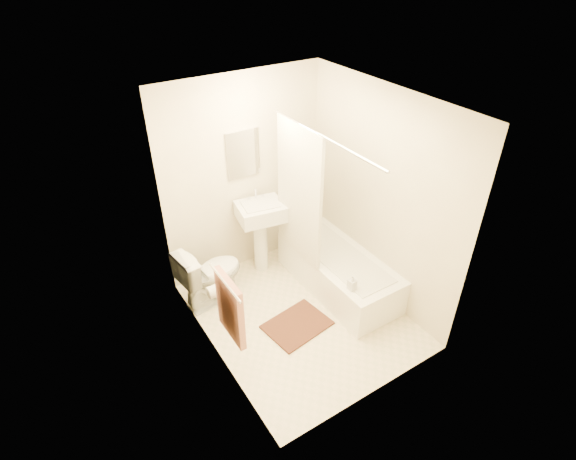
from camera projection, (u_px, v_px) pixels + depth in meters
floor at (300, 315)px, 5.02m from camera, size 2.40×2.40×0.00m
ceiling at (304, 103)px, 3.68m from camera, size 2.40×2.40×0.00m
wall_back at (244, 177)px, 5.19m from camera, size 2.00×0.02×2.40m
wall_left at (207, 259)px, 3.90m from camera, size 0.02×2.40×2.40m
wall_right at (379, 197)px, 4.79m from camera, size 0.02×2.40×2.40m
mirror at (243, 154)px, 5.01m from camera, size 0.40×0.03×0.55m
curtain_rod at (324, 137)px, 4.10m from camera, size 0.03×1.70×0.03m
shower_curtain at (299, 194)px, 4.82m from camera, size 0.04×0.80×1.55m
towel_bar at (224, 282)px, 3.80m from camera, size 0.02×0.60×0.02m
towel at (230, 308)px, 3.99m from camera, size 0.06×0.45×0.66m
toilet_paper at (213, 291)px, 4.29m from camera, size 0.11×0.12×0.12m
toilet at (211, 274)px, 5.03m from camera, size 0.80×0.52×0.73m
sink at (261, 235)px, 5.42m from camera, size 0.59×0.50×1.03m
bathtub at (338, 271)px, 5.30m from camera, size 0.70×1.59×0.45m
bath_mat at (297, 325)px, 4.87m from camera, size 0.73×0.59×0.02m
soap_bottle at (352, 282)px, 4.66m from camera, size 0.08×0.08×0.17m
scrub_brush at (315, 236)px, 5.48m from camera, size 0.14×0.22×0.04m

